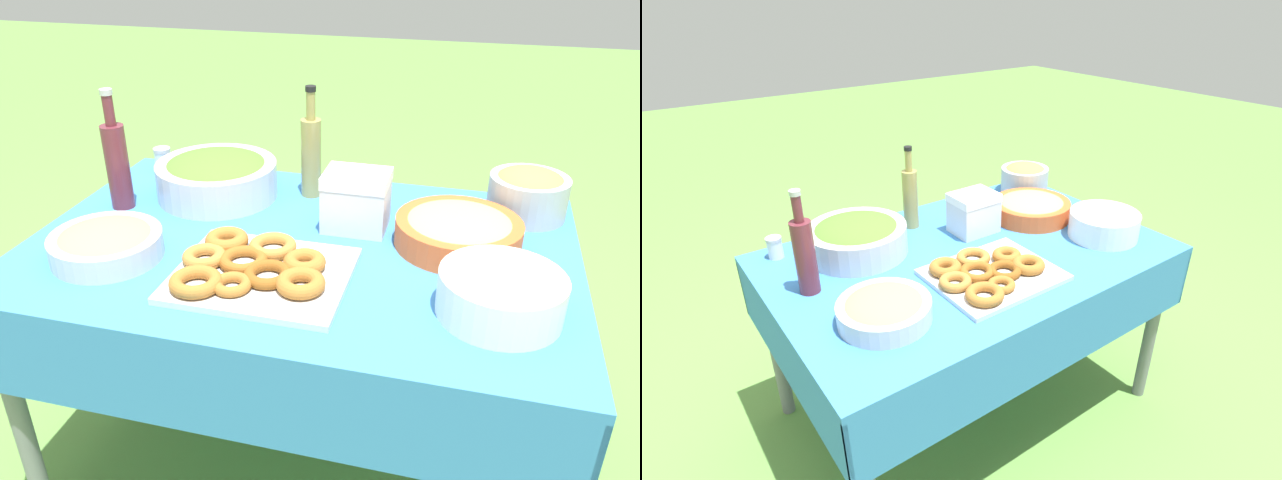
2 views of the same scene
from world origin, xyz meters
TOP-DOWN VIEW (x-y plane):
  - ground_plane at (0.00, 0.00)m, footprint 14.00×14.00m
  - picnic_table at (0.00, 0.00)m, footprint 1.38×0.91m
  - salad_bowl at (0.32, -0.23)m, footprint 0.35×0.35m
  - pasta_bowl at (-0.39, -0.09)m, footprint 0.32×0.32m
  - donut_platter at (0.05, 0.19)m, footprint 0.41×0.36m
  - plate_stack at (-0.49, 0.20)m, footprint 0.26×0.26m
  - olive_oil_bottle at (0.05, -0.30)m, footprint 0.06×0.06m
  - wine_bottle at (0.55, -0.09)m, footprint 0.06×0.06m
  - bread_bowl at (0.44, 0.19)m, footprint 0.27×0.27m
  - olive_bowl at (-0.56, -0.32)m, footprint 0.21×0.21m
  - cooler_box at (-0.12, -0.12)m, footprint 0.17×0.14m
  - salt_shaker at (0.57, -0.36)m, footprint 0.05×0.05m

SIDE VIEW (x-z plane):
  - ground_plane at x=0.00m, z-range 0.00..0.00m
  - picnic_table at x=0.00m, z-range 0.27..0.99m
  - donut_platter at x=0.05m, z-range 0.72..0.77m
  - bread_bowl at x=0.44m, z-range 0.72..0.80m
  - salt_shaker at x=0.57m, z-range 0.72..0.80m
  - pasta_bowl at x=-0.39m, z-range 0.72..0.81m
  - plate_stack at x=-0.49m, z-range 0.72..0.82m
  - salad_bowl at x=0.32m, z-range 0.73..0.85m
  - olive_bowl at x=-0.56m, z-range 0.73..0.86m
  - cooler_box at x=-0.12m, z-range 0.72..0.88m
  - olive_oil_bottle at x=0.05m, z-range 0.69..1.02m
  - wine_bottle at x=0.55m, z-range 0.69..1.03m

